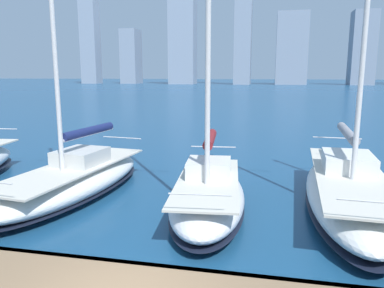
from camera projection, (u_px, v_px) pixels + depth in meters
name	position (u px, v px, depth m)	size (l,w,h in m)	color
city_skyline	(289.00, 36.00, 153.05)	(164.69, 19.29, 52.32)	gray
sailboat_grey	(348.00, 189.00, 12.54)	(3.24, 9.66, 12.49)	white
sailboat_maroon	(208.00, 192.00, 12.18)	(3.00, 6.83, 12.50)	white
sailboat_navy	(75.00, 178.00, 13.97)	(3.53, 8.50, 12.90)	white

